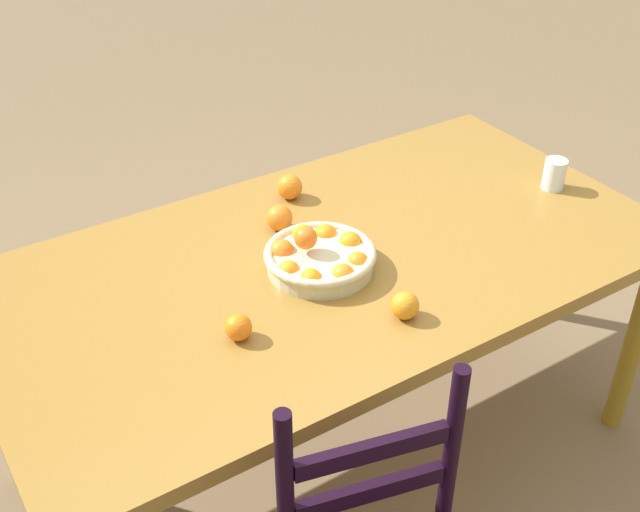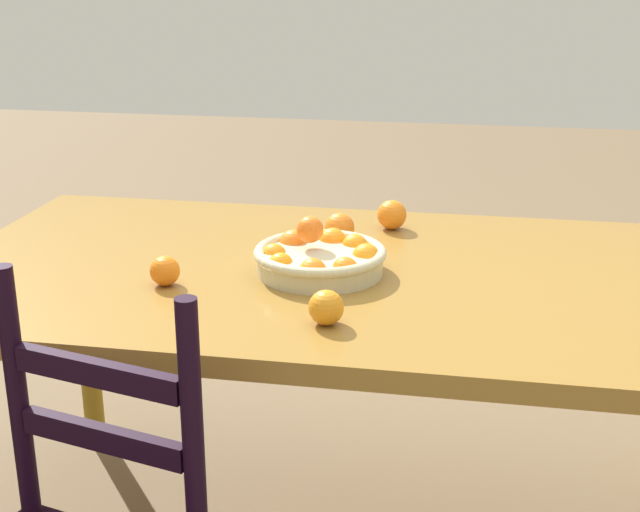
% 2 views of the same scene
% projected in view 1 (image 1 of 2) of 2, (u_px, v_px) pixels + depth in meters
% --- Properties ---
extents(ground_plane, '(12.00, 12.00, 0.00)m').
position_uv_depth(ground_plane, '(330.00, 446.00, 2.59)').
color(ground_plane, brown).
extents(dining_table, '(1.88, 0.99, 0.76)m').
position_uv_depth(dining_table, '(331.00, 275.00, 2.20)').
color(dining_table, olive).
rests_on(dining_table, ground).
extents(fruit_bowl, '(0.30, 0.30, 0.12)m').
position_uv_depth(fruit_bowl, '(319.00, 257.00, 2.09)').
color(fruit_bowl, beige).
rests_on(fruit_bowl, dining_table).
extents(orange_loose_0, '(0.07, 0.07, 0.07)m').
position_uv_depth(orange_loose_0, '(405.00, 305.00, 1.92)').
color(orange_loose_0, orange).
rests_on(orange_loose_0, dining_table).
extents(orange_loose_1, '(0.07, 0.07, 0.07)m').
position_uv_depth(orange_loose_1, '(279.00, 218.00, 2.25)').
color(orange_loose_1, orange).
rests_on(orange_loose_1, dining_table).
extents(orange_loose_2, '(0.08, 0.08, 0.08)m').
position_uv_depth(orange_loose_2, '(290.00, 187.00, 2.40)').
color(orange_loose_2, orange).
rests_on(orange_loose_2, dining_table).
extents(orange_loose_3, '(0.07, 0.07, 0.07)m').
position_uv_depth(orange_loose_3, '(238.00, 327.00, 1.86)').
color(orange_loose_3, orange).
rests_on(orange_loose_3, dining_table).
extents(drinking_glass, '(0.07, 0.07, 0.10)m').
position_uv_depth(drinking_glass, '(554.00, 174.00, 2.44)').
color(drinking_glass, silver).
rests_on(drinking_glass, dining_table).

